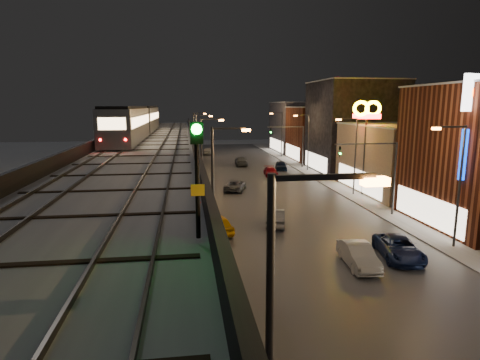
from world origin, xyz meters
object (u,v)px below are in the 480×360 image
rail_signal (197,157)px  car_near_white (275,218)px  car_mid_silver (235,185)px  car_far_white (208,151)px  sign_citgo (474,113)px  car_onc_dark (399,249)px  car_onc_white (271,172)px  car_onc_silver (358,256)px  car_onc_red (281,166)px  car_taxi (217,224)px  subway_train (138,120)px  car_mid_dark (241,161)px

rail_signal → car_near_white: size_ratio=0.74×
rail_signal → car_mid_silver: 38.41m
car_far_white → sign_citgo: (16.25, -58.50, 9.02)m
car_onc_dark → car_onc_white: 33.18m
car_mid_silver → car_onc_silver: bearing=118.1°
rail_signal → car_near_white: rail_signal is taller
car_onc_red → sign_citgo: bearing=-71.4°
car_mid_silver → sign_citgo: sign_citgo is taller
car_mid_silver → car_onc_silver: 25.15m
car_taxi → car_onc_white: car_taxi is taller
car_onc_silver → car_onc_red: bearing=87.9°
car_onc_red → car_onc_silver: bearing=-86.6°
subway_train → car_near_white: 26.24m
rail_signal → car_far_white: (4.35, 74.54, -8.19)m
sign_citgo → car_taxi: bearing=166.0°
car_onc_dark → car_onc_red: (1.01, 38.41, 0.02)m
car_near_white → car_far_white: car_far_white is taller
car_taxi → car_onc_silver: size_ratio=0.97×
car_taxi → car_onc_red: bearing=-127.6°
car_onc_dark → car_mid_dark: bearing=106.2°
subway_train → rail_signal: bearing=-81.5°
car_mid_dark → car_onc_white: car_mid_dark is taller
car_taxi → car_mid_dark: car_taxi is taller
rail_signal → car_taxi: bearing=84.3°
car_onc_dark → sign_citgo: bearing=31.9°
car_mid_silver → car_mid_dark: bearing=-83.2°
car_near_white → car_mid_silver: size_ratio=0.93×
car_onc_silver → car_onc_dark: (3.34, 0.97, -0.03)m
car_onc_red → car_onc_white: bearing=-108.7°
car_near_white → car_onc_dark: (6.68, -8.58, -0.01)m
subway_train → car_onc_silver: (17.01, -30.58, -7.69)m
car_taxi → car_near_white: 5.36m
rail_signal → car_onc_white: rail_signal is taller
subway_train → car_onc_red: bearing=22.4°
subway_train → car_near_white: subway_train is taller
rail_signal → car_onc_silver: rail_signal is taller
car_onc_silver → subway_train: bearing=123.3°
car_onc_silver → car_onc_white: car_onc_silver is taller
rail_signal → sign_citgo: (20.60, 16.04, 0.83)m
car_mid_silver → car_onc_white: size_ratio=1.08×
car_far_white → car_onc_silver: size_ratio=0.99×
rail_signal → car_mid_dark: size_ratio=0.65×
car_taxi → car_far_white: car_far_white is taller
car_onc_red → sign_citgo: 37.32m
car_mid_silver → car_onc_dark: size_ratio=0.92×
car_onc_red → car_near_white: bearing=-94.8°
car_onc_dark → sign_citgo: 11.55m
subway_train → car_far_white: size_ratio=8.38×
car_taxi → car_onc_silver: (8.54, -8.23, -0.00)m
rail_signal → car_onc_silver: (10.61, 12.43, -8.21)m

